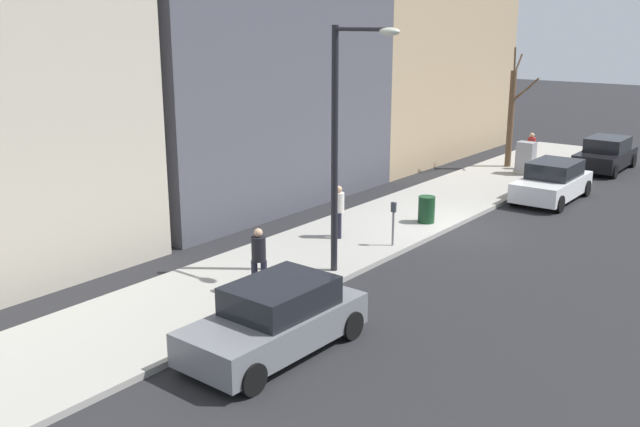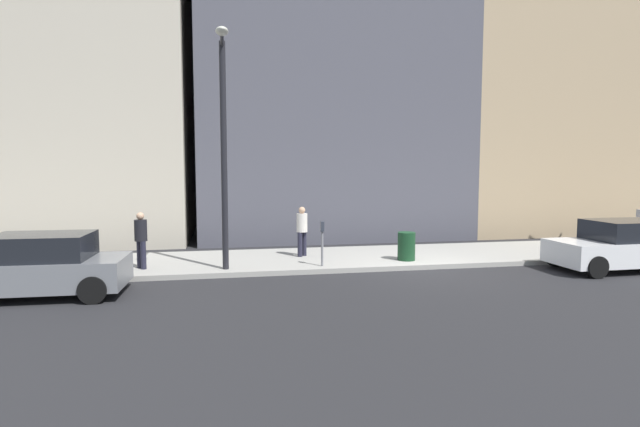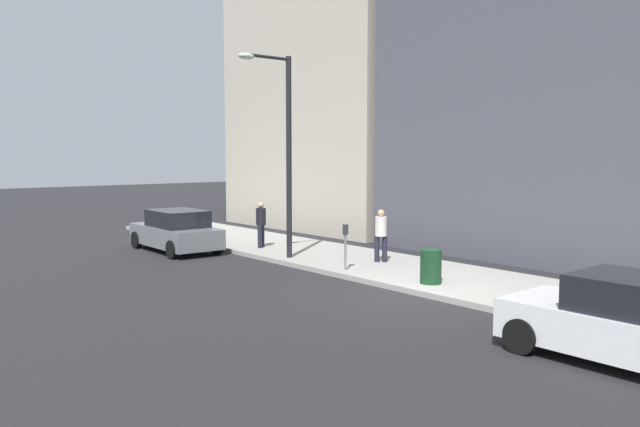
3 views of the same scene
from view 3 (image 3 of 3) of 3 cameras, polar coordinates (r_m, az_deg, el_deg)
ground_plane at (r=15.96m, az=8.56°, el=-7.41°), size 120.00×120.00×0.00m
sidewalk at (r=17.46m, az=12.95°, el=-6.12°), size 4.00×36.00×0.15m
parked_car_white at (r=11.73m, az=26.97°, el=-8.95°), size 1.96×4.22×1.52m
parked_car_grey at (r=23.33m, az=-13.03°, el=-1.59°), size 2.01×4.24×1.52m
parking_meter at (r=18.22m, az=2.34°, el=-2.63°), size 0.14×0.10×1.35m
streetlamp at (r=20.15m, az=-3.48°, el=6.80°), size 1.97×0.32×6.50m
trash_bin at (r=16.65m, az=10.10°, el=-4.79°), size 0.56×0.56×0.90m
pedestrian_midblock at (r=19.68m, az=5.59°, el=-1.73°), size 0.36×0.36×1.66m
pedestrian_far_corner at (r=22.72m, az=-5.42°, el=-0.77°), size 0.36×0.36×1.66m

